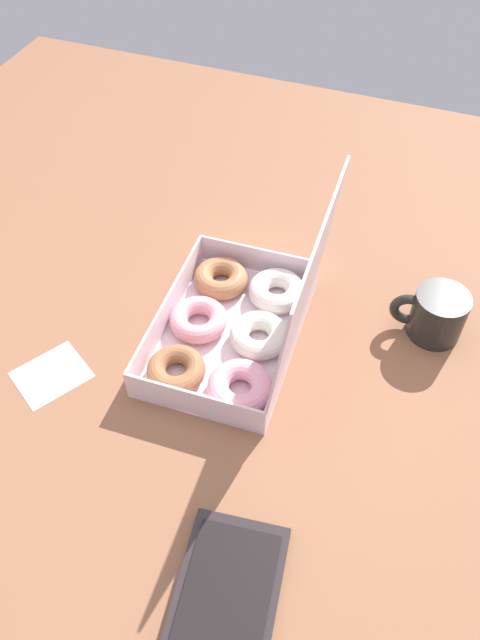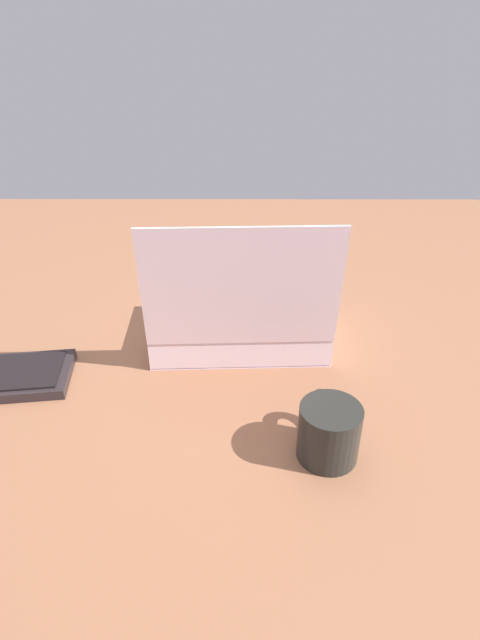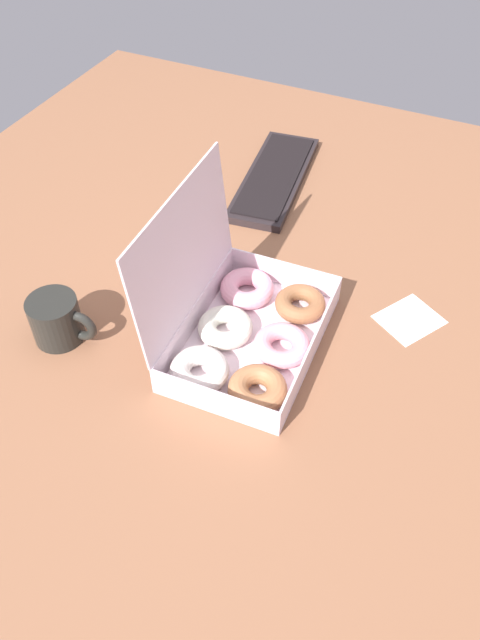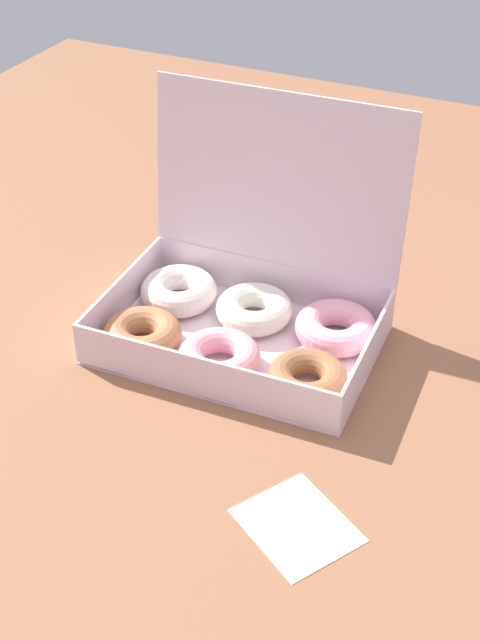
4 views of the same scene
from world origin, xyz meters
The scene contains 4 objects.
ground_plane centered at (0.00, 0.00, -1.00)cm, with size 180.00×180.00×2.00cm, color #905D40.
donut_box centered at (-4.98, 2.71, 3.54)cm, with size 35.08×26.74×28.08cm.
coffee_mug centered at (-17.57, 32.86, 4.42)cm, with size 8.89×12.46×8.61cm.
paper_napkin centered at (12.83, -22.81, 0.07)cm, with size 10.85×9.22×0.15cm, color white.
Camera 4 is at (32.70, -78.50, 67.17)cm, focal length 50.00 mm.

